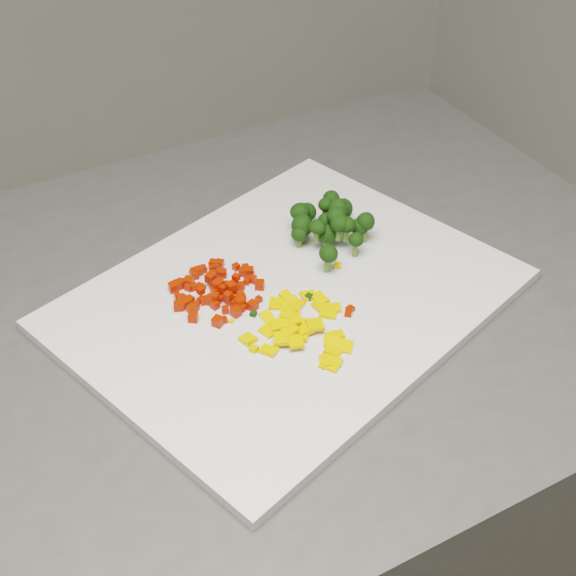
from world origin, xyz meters
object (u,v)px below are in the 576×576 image
cutting_board (288,299)px  broccoli_pile (329,220)px  carrot_pile (218,284)px  pepper_pile (300,327)px  counter_block (248,529)px

cutting_board → broccoli_pile: size_ratio=3.75×
carrot_pile → pepper_pile: size_ratio=0.86×
broccoli_pile → pepper_pile: bearing=-130.6°
cutting_board → broccoli_pile: 0.12m
pepper_pile → broccoli_pile: 0.17m
cutting_board → counter_block: bearing=152.0°
pepper_pile → broccoli_pile: bearing=49.4°
counter_block → broccoli_pile: (0.15, 0.04, 0.49)m
pepper_pile → broccoli_pile: size_ratio=0.97×
counter_block → carrot_pile: carrot_pile is taller
counter_block → carrot_pile: size_ratio=9.82×
counter_block → broccoli_pile: broccoli_pile is taller
cutting_board → pepper_pile: 0.07m
counter_block → cutting_board: bearing=-28.0°
counter_block → broccoli_pile: size_ratio=8.18×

